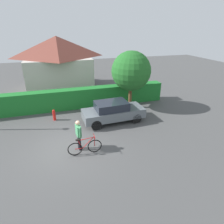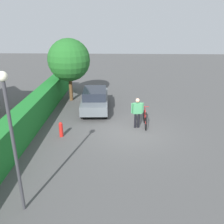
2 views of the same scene
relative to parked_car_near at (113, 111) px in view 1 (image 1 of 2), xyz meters
The scene contains 8 objects.
ground_plane 3.98m from the parked_car_near, 145.07° to the right, with size 60.00×60.00×0.00m, color #494949.
hedge_row 4.56m from the parked_car_near, 134.68° to the left, with size 16.94×0.90×1.58m, color #1D7129.
house_distant 9.80m from the parked_car_near, 108.40° to the left, with size 6.59×5.47×5.25m.
parked_car_near is the anchor object (origin of this frame).
bicycle 3.94m from the parked_car_near, 128.35° to the right, with size 1.77×0.50×1.01m.
person_rider 3.73m from the parked_car_near, 135.66° to the right, with size 0.27×0.68×1.72m.
tree_kerbside 3.60m from the parked_car_near, 44.21° to the left, with size 2.99×2.99×4.49m.
fire_hydrant 4.15m from the parked_car_near, 160.29° to the left, with size 0.20×0.20×0.81m.
Camera 1 is at (-0.20, -8.94, 6.06)m, focal length 30.11 mm.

